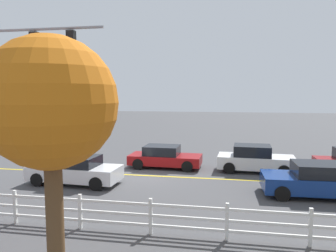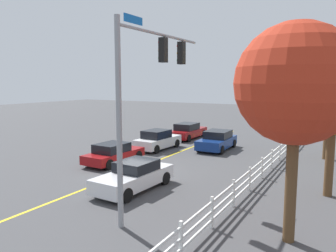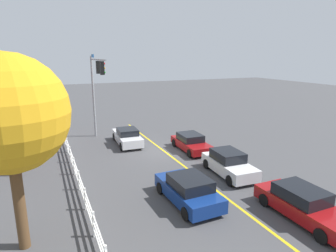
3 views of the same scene
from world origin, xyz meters
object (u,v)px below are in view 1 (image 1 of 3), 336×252
at_px(car_4, 76,170).
at_px(car_3, 255,159).
at_px(tree_2, 51,105).
at_px(car_2, 315,180).
at_px(car_0, 164,157).

bearing_deg(car_4, car_3, -152.35).
bearing_deg(car_4, tree_2, 116.63).
relative_size(car_2, tree_2, 0.77).
distance_m(car_3, tree_2, 13.75).
bearing_deg(car_4, car_0, -128.02).
relative_size(car_3, tree_2, 0.76).
distance_m(car_0, tree_2, 12.83).
relative_size(car_0, car_3, 1.00).
xyz_separation_m(car_3, tree_2, (5.25, 12.23, 3.45)).
bearing_deg(car_0, car_3, 0.61).
distance_m(car_4, tree_2, 9.58).
distance_m(car_2, tree_2, 11.61).
bearing_deg(car_3, car_0, -177.95).
height_order(car_0, car_2, car_2).
xyz_separation_m(car_2, car_4, (11.02, 0.06, -0.04)).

